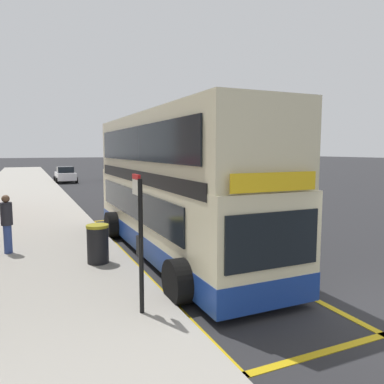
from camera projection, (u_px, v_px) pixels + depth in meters
The scene contains 9 objects.
ground_plane at pixel (100, 184), 36.60m from camera, with size 260.00×260.00×0.00m, color #28282B.
pavement_near at pixel (22, 186), 33.75m from camera, with size 6.00×76.00×0.14m, color #A39E93.
double_decker_bus at pixel (173, 190), 11.77m from camera, with size 3.14×10.46×4.40m.
bus_bay_markings at pixel (174, 253), 12.01m from camera, with size 3.13×13.21×0.01m.
bus_stop_sign at pixel (140, 232), 7.21m from camera, with size 0.09×0.51×2.71m.
parked_car_grey_far at pixel (117, 172), 41.60m from camera, with size 2.09×4.20×1.62m.
parked_car_white_behind at pixel (65, 175), 37.92m from camera, with size 2.09×4.20×1.62m.
pedestrian_waiting_near_sign at pixel (7, 221), 11.43m from camera, with size 0.34×0.34×1.81m.
litter_bin at pixel (98, 244), 10.49m from camera, with size 0.62×0.62×1.09m.
Camera 1 is at (-6.72, -4.95, 3.32)m, focal length 34.90 mm.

